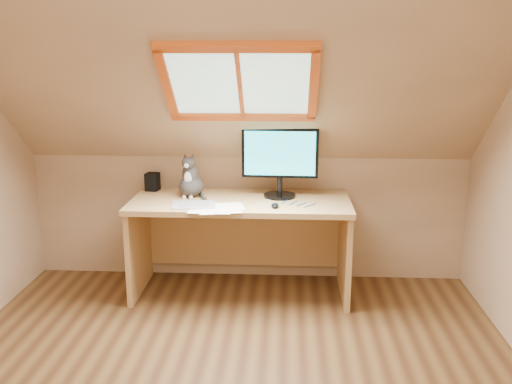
{
  "coord_description": "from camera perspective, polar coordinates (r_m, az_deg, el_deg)",
  "views": [
    {
      "loc": [
        0.31,
        -2.72,
        1.83
      ],
      "look_at": [
        0.11,
        1.0,
        0.9
      ],
      "focal_mm": 40.0,
      "sensor_mm": 36.0,
      "label": 1
    }
  ],
  "objects": [
    {
      "name": "room_shell",
      "position": [
        2.68,
        -3.61,
        5.39
      ],
      "size": [
        3.52,
        3.52,
        2.41
      ],
      "color": "tan",
      "rests_on": "ground"
    },
    {
      "name": "desk",
      "position": [
        4.39,
        -1.47,
        -3.4
      ],
      "size": [
        1.64,
        0.72,
        0.75
      ],
      "color": "tan",
      "rests_on": "ground"
    },
    {
      "name": "monitor",
      "position": [
        4.27,
        2.41,
        3.43
      ],
      "size": [
        0.57,
        0.24,
        0.53
      ],
      "color": "black",
      "rests_on": "desk"
    },
    {
      "name": "cat",
      "position": [
        4.35,
        -6.55,
        1.12
      ],
      "size": [
        0.22,
        0.25,
        0.34
      ],
      "color": "#443E3C",
      "rests_on": "desk"
    },
    {
      "name": "desk_speaker",
      "position": [
        4.59,
        -10.31,
        1.02
      ],
      "size": [
        0.11,
        0.11,
        0.14
      ],
      "primitive_type": "cube",
      "rotation": [
        0.0,
        0.0,
        -0.17
      ],
      "color": "black",
      "rests_on": "desk"
    },
    {
      "name": "graphics_tablet",
      "position": [
        4.1,
        -6.22,
        -1.31
      ],
      "size": [
        0.33,
        0.26,
        0.01
      ],
      "primitive_type": "cube",
      "rotation": [
        0.0,
        0.0,
        0.13
      ],
      "color": "#B2B2B7",
      "rests_on": "desk"
    },
    {
      "name": "mouse",
      "position": [
        4.04,
        1.92,
        -1.35
      ],
      "size": [
        0.06,
        0.1,
        0.03
      ],
      "primitive_type": "ellipsoid",
      "rotation": [
        0.0,
        0.0,
        0.03
      ],
      "color": "black",
      "rests_on": "desk"
    },
    {
      "name": "papers",
      "position": [
        4.02,
        -3.56,
        -1.64
      ],
      "size": [
        0.35,
        0.3,
        0.01
      ],
      "color": "white",
      "rests_on": "desk"
    },
    {
      "name": "cables",
      "position": [
        4.13,
        2.85,
        -1.19
      ],
      "size": [
        0.51,
        0.26,
        0.01
      ],
      "color": "silver",
      "rests_on": "desk"
    }
  ]
}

